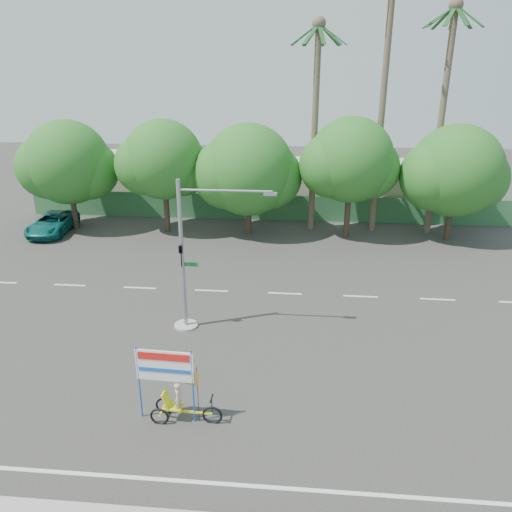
{
  "coord_description": "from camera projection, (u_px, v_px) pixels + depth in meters",
  "views": [
    {
      "loc": [
        2.65,
        -16.3,
        11.49
      ],
      "look_at": [
        0.77,
        4.4,
        3.5
      ],
      "focal_mm": 35.0,
      "sensor_mm": 36.0,
      "label": 1
    }
  ],
  "objects": [
    {
      "name": "ground",
      "position": [
        226.0,
        379.0,
        19.5
      ],
      "size": [
        120.0,
        120.0,
        0.0
      ],
      "primitive_type": "plane",
      "color": "#33302D",
      "rests_on": "ground"
    },
    {
      "name": "fence",
      "position": [
        266.0,
        208.0,
        39.12
      ],
      "size": [
        38.0,
        0.08,
        2.0
      ],
      "primitive_type": "cube",
      "color": "#336B3D",
      "rests_on": "ground"
    },
    {
      "name": "building_left",
      "position": [
        156.0,
        180.0,
        43.79
      ],
      "size": [
        12.0,
        8.0,
        4.0
      ],
      "primitive_type": "cube",
      "color": "#C1B899",
      "rests_on": "ground"
    },
    {
      "name": "building_right",
      "position": [
        364.0,
        187.0,
        42.34
      ],
      "size": [
        14.0,
        8.0,
        3.6
      ],
      "primitive_type": "cube",
      "color": "#C1B899",
      "rests_on": "ground"
    },
    {
      "name": "tree_far_left",
      "position": [
        67.0,
        165.0,
        35.71
      ],
      "size": [
        7.14,
        6.0,
        7.96
      ],
      "color": "#473828",
      "rests_on": "ground"
    },
    {
      "name": "tree_left",
      "position": [
        163.0,
        163.0,
        35.01
      ],
      "size": [
        6.66,
        5.6,
        8.07
      ],
      "color": "#473828",
      "rests_on": "ground"
    },
    {
      "name": "tree_center",
      "position": [
        248.0,
        172.0,
        34.72
      ],
      "size": [
        7.62,
        6.4,
        7.85
      ],
      "color": "#473828",
      "rests_on": "ground"
    },
    {
      "name": "tree_right",
      "position": [
        350.0,
        163.0,
        33.85
      ],
      "size": [
        6.9,
        5.8,
        8.36
      ],
      "color": "#473828",
      "rests_on": "ground"
    },
    {
      "name": "tree_far_right",
      "position": [
        455.0,
        174.0,
        33.47
      ],
      "size": [
        7.38,
        6.2,
        7.94
      ],
      "color": "#473828",
      "rests_on": "ground"
    },
    {
      "name": "palm_tall",
      "position": [
        385.0,
        81.0,
        33.19
      ],
      "size": [
        3.73,
        3.79,
        17.45
      ],
      "color": "#70604C",
      "rests_on": "ground"
    },
    {
      "name": "palm_mid",
      "position": [
        444.0,
        98.0,
        33.24
      ],
      "size": [
        3.73,
        3.79,
        15.45
      ],
      "color": "#70604C",
      "rests_on": "ground"
    },
    {
      "name": "palm_short",
      "position": [
        316.0,
        106.0,
        34.15
      ],
      "size": [
        3.73,
        3.79,
        14.45
      ],
      "color": "#70604C",
      "rests_on": "ground"
    },
    {
      "name": "traffic_signal",
      "position": [
        189.0,
        269.0,
        22.34
      ],
      "size": [
        4.72,
        1.1,
        7.0
      ],
      "color": "gray",
      "rests_on": "ground"
    },
    {
      "name": "trike_billboard",
      "position": [
        174.0,
        392.0,
        16.87
      ],
      "size": [
        2.91,
        0.69,
        2.86
      ],
      "rotation": [
        0.0,
        0.0,
        -0.05
      ],
      "color": "black",
      "rests_on": "ground"
    },
    {
      "name": "pickup_truck",
      "position": [
        52.0,
        223.0,
        36.17
      ],
      "size": [
        2.73,
        5.39,
        1.46
      ],
      "primitive_type": "imported",
      "rotation": [
        0.0,
        0.0,
        0.06
      ],
      "color": "#0D605B",
      "rests_on": "ground"
    }
  ]
}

